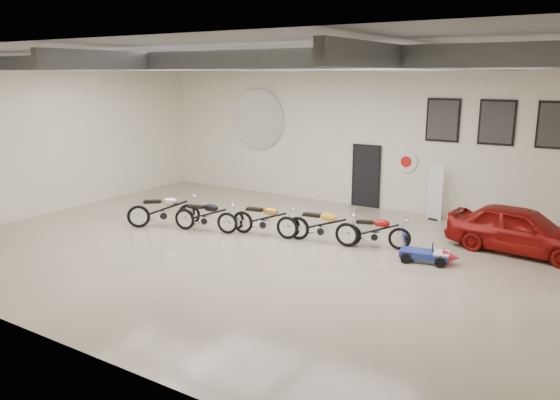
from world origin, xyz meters
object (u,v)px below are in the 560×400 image
Objects in this scene: motorcycle_gold at (265,218)px; go_kart at (430,252)px; motorcycle_yellow at (322,224)px; vintage_car at (520,229)px; motorcycle_black at (206,215)px; motorcycle_red at (375,230)px; motorcycle_silver at (164,209)px; banner_stand at (436,192)px.

motorcycle_gold reaches higher than go_kart.
go_kart is at bearing -6.06° from motorcycle_yellow.
motorcycle_yellow is at bearing 119.72° from vintage_car.
motorcycle_black is 1.06× the size of motorcycle_red.
motorcycle_gold reaches higher than motorcycle_red.
vintage_car is at bearing -21.31° from motorcycle_silver.
motorcycle_black is at bearing 115.92° from vintage_car.
motorcycle_silver is 1.42m from motorcycle_black.
go_kart is at bearing -62.71° from banner_stand.
vintage_car is (3.29, 1.64, 0.13)m from motorcycle_red.
motorcycle_silver is 1.08× the size of motorcycle_black.
motorcycle_black is 6.42m from go_kart.
motorcycle_silver is 7.84m from go_kart.
motorcycle_silver is 1.15× the size of motorcycle_red.
motorcycle_red reaches higher than go_kart.
go_kart is at bearing -30.87° from motorcycle_red.
banner_stand is 1.25× the size of go_kart.
motorcycle_silver is at bearing 177.85° from go_kart.
banner_stand is at bearing 64.83° from motorcycle_red.
motorcycle_gold is at bearing 116.32° from vintage_car.
banner_stand reaches higher than motorcycle_gold.
motorcycle_silver is 3.20m from motorcycle_gold.
motorcycle_yellow is 5.08m from vintage_car.
motorcycle_silver reaches higher than motorcycle_yellow.
motorcycle_black reaches higher than motorcycle_red.
motorcycle_gold is at bearing -24.62° from motorcycle_silver.
motorcycle_yellow is 1.41× the size of go_kart.
vintage_car is at bearing -24.25° from banner_stand.
motorcycle_black is (-5.23, -4.92, -0.39)m from banner_stand.
motorcycle_yellow reaches higher than go_kart.
motorcycle_gold is at bearing 3.87° from motorcycle_black.
motorcycle_gold is at bearing -176.36° from motorcycle_yellow.
motorcycle_red is (3.06, 0.67, -0.04)m from motorcycle_gold.
go_kart is (7.75, 1.14, -0.29)m from motorcycle_silver.
motorcycle_gold is (-3.53, -4.36, -0.38)m from banner_stand.
motorcycle_red is at bearing -85.43° from banner_stand.
banner_stand is 0.85× the size of motorcycle_silver.
motorcycle_yellow is (4.78, 1.13, -0.02)m from motorcycle_silver.
banner_stand reaches higher than motorcycle_black.
banner_stand is at bearing 60.33° from vintage_car.
banner_stand is 0.92× the size of motorcycle_black.
motorcycle_silver is 1.48× the size of go_kart.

